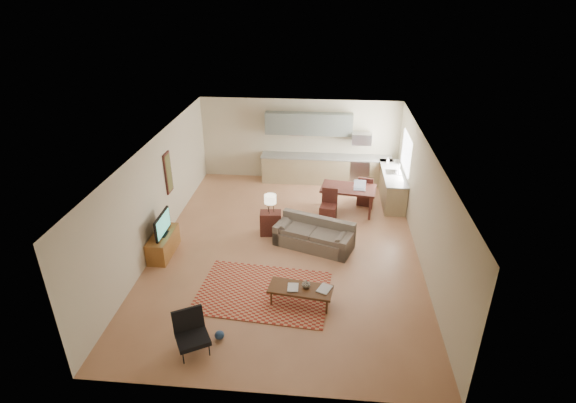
# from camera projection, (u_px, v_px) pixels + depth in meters

# --- Properties ---
(room) EXTENTS (9.00, 9.00, 9.00)m
(room) POSITION_uv_depth(u_px,v_px,m) (287.00, 200.00, 10.80)
(room) COLOR #AD734F
(room) RESTS_ON ground
(kitchen_counter_back) EXTENTS (4.26, 0.64, 0.92)m
(kitchen_counter_back) POSITION_uv_depth(u_px,v_px,m) (326.00, 169.00, 14.85)
(kitchen_counter_back) COLOR #9D8C62
(kitchen_counter_back) RESTS_ON ground
(kitchen_counter_right) EXTENTS (0.64, 2.26, 0.92)m
(kitchen_counter_right) POSITION_uv_depth(u_px,v_px,m) (392.00, 186.00, 13.63)
(kitchen_counter_right) COLOR #9D8C62
(kitchen_counter_right) RESTS_ON ground
(kitchen_range) EXTENTS (0.62, 0.62, 0.90)m
(kitchen_range) POSITION_uv_depth(u_px,v_px,m) (359.00, 171.00, 14.76)
(kitchen_range) COLOR #A5A8AD
(kitchen_range) RESTS_ON ground
(kitchen_microwave) EXTENTS (0.62, 0.40, 0.35)m
(kitchen_microwave) POSITION_uv_depth(u_px,v_px,m) (362.00, 139.00, 14.29)
(kitchen_microwave) COLOR #A5A8AD
(kitchen_microwave) RESTS_ON room
(upper_cabinets) EXTENTS (2.80, 0.34, 0.70)m
(upper_cabinets) POSITION_uv_depth(u_px,v_px,m) (309.00, 124.00, 14.37)
(upper_cabinets) COLOR slate
(upper_cabinets) RESTS_ON room
(window_right) EXTENTS (0.02, 1.40, 1.05)m
(window_right) POSITION_uv_depth(u_px,v_px,m) (406.00, 153.00, 13.12)
(window_right) COLOR white
(window_right) RESTS_ON room
(wall_art_left) EXTENTS (0.06, 0.42, 1.10)m
(wall_art_left) POSITION_uv_depth(u_px,v_px,m) (168.00, 173.00, 11.78)
(wall_art_left) COLOR olive
(wall_art_left) RESTS_ON room
(triptych) EXTENTS (1.70, 0.04, 0.50)m
(triptych) POSITION_uv_depth(u_px,v_px,m) (297.00, 128.00, 14.62)
(triptych) COLOR beige
(triptych) RESTS_ON room
(rug) EXTENTS (2.96, 2.18, 0.02)m
(rug) POSITION_uv_depth(u_px,v_px,m) (263.00, 292.00, 9.76)
(rug) COLOR maroon
(rug) RESTS_ON floor
(sofa) EXTENTS (2.22, 1.53, 0.71)m
(sofa) POSITION_uv_depth(u_px,v_px,m) (314.00, 234.00, 11.29)
(sofa) COLOR #655A4D
(sofa) RESTS_ON floor
(coffee_table) EXTENTS (1.39, 0.70, 0.40)m
(coffee_table) POSITION_uv_depth(u_px,v_px,m) (300.00, 296.00, 9.34)
(coffee_table) COLOR #442712
(coffee_table) RESTS_ON floor
(book_a) EXTENTS (0.24, 0.31, 0.03)m
(book_a) POSITION_uv_depth(u_px,v_px,m) (288.00, 287.00, 9.26)
(book_a) COLOR maroon
(book_a) RESTS_ON coffee_table
(book_b) EXTENTS (0.49, 0.51, 0.03)m
(book_b) POSITION_uv_depth(u_px,v_px,m) (319.00, 287.00, 9.27)
(book_b) COLOR navy
(book_b) RESTS_ON coffee_table
(vase) EXTENTS (0.21, 0.21, 0.18)m
(vase) POSITION_uv_depth(u_px,v_px,m) (306.00, 284.00, 9.24)
(vase) COLOR black
(vase) RESTS_ON coffee_table
(armchair) EXTENTS (0.90, 0.90, 0.75)m
(armchair) POSITION_uv_depth(u_px,v_px,m) (192.00, 335.00, 8.07)
(armchair) COLOR black
(armchair) RESTS_ON floor
(tv_credenza) EXTENTS (0.46, 1.20, 0.55)m
(tv_credenza) POSITION_uv_depth(u_px,v_px,m) (163.00, 244.00, 11.02)
(tv_credenza) COLOR brown
(tv_credenza) RESTS_ON floor
(tv) EXTENTS (0.09, 0.92, 0.55)m
(tv) POSITION_uv_depth(u_px,v_px,m) (162.00, 224.00, 10.77)
(tv) COLOR black
(tv) RESTS_ON tv_credenza
(console_table) EXTENTS (0.58, 0.42, 0.64)m
(console_table) POSITION_uv_depth(u_px,v_px,m) (271.00, 223.00, 11.87)
(console_table) COLOR #3B1814
(console_table) RESTS_ON floor
(table_lamp) EXTENTS (0.36, 0.36, 0.52)m
(table_lamp) POSITION_uv_depth(u_px,v_px,m) (270.00, 203.00, 11.61)
(table_lamp) COLOR beige
(table_lamp) RESTS_ON console_table
(dining_table) EXTENTS (1.65, 1.10, 0.78)m
(dining_table) POSITION_uv_depth(u_px,v_px,m) (348.00, 200.00, 12.97)
(dining_table) COLOR #3B1814
(dining_table) RESTS_ON floor
(dining_chair_near) EXTENTS (0.51, 0.52, 0.92)m
(dining_chair_near) POSITION_uv_depth(u_px,v_px,m) (328.00, 206.00, 12.46)
(dining_chair_near) COLOR #3B1814
(dining_chair_near) RESTS_ON floor
(dining_chair_far) EXTENTS (0.54, 0.55, 0.93)m
(dining_chair_far) POSITION_uv_depth(u_px,v_px,m) (366.00, 190.00, 13.41)
(dining_chair_far) COLOR #3B1814
(dining_chair_far) RESTS_ON floor
(laptop) EXTENTS (0.34, 0.27, 0.25)m
(laptop) POSITION_uv_depth(u_px,v_px,m) (360.00, 185.00, 12.62)
(laptop) COLOR #A5A8AD
(laptop) RESTS_ON dining_table
(soap_bottle) EXTENTS (0.09, 0.09, 0.19)m
(soap_bottle) POSITION_uv_depth(u_px,v_px,m) (388.00, 160.00, 14.08)
(soap_bottle) COLOR beige
(soap_bottle) RESTS_ON kitchen_counter_right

